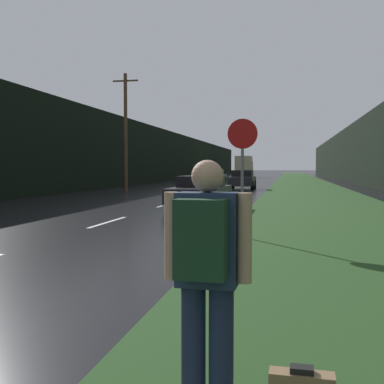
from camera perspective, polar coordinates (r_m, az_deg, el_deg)
grass_verge at (r=40.44m, az=13.42°, el=0.51°), size 6.00×240.00×0.02m
lane_stripe_c at (r=14.76m, az=-9.90°, el=-3.52°), size 0.12×3.00×0.01m
lane_stripe_d at (r=21.41m, az=-3.09°, el=-1.50°), size 0.12×3.00×0.01m
lane_stripe_e at (r=28.22m, az=0.46°, el=-0.43°), size 0.12×3.00×0.01m
lane_stripe_f at (r=35.11m, az=2.62°, el=0.23°), size 0.12×3.00×0.01m
treeline_far_side at (r=52.62m, az=-5.36°, el=4.42°), size 2.00×140.00×6.08m
treeline_near_side at (r=50.95m, az=19.84°, el=4.42°), size 2.00×140.00×6.28m
utility_pole_far at (r=33.85m, az=-7.87°, el=7.20°), size 1.80×0.24×8.12m
stop_sign at (r=11.21m, az=5.99°, el=3.25°), size 0.69×0.07×2.77m
hitchhiker_with_backpack at (r=3.19m, az=1.69°, el=-9.23°), size 0.59×0.42×1.70m
car_passing_near at (r=19.23m, az=1.06°, el=0.04°), size 2.04×4.68×1.31m
car_passing_far at (r=36.65m, az=5.99°, el=1.47°), size 1.89×4.27×1.45m
car_oncoming at (r=48.34m, az=2.77°, el=1.85°), size 1.86×4.76×1.51m
delivery_truck at (r=80.39m, az=6.22°, el=3.04°), size 2.58×7.92×3.51m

